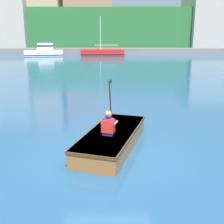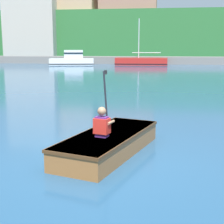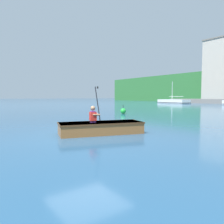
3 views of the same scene
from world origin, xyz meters
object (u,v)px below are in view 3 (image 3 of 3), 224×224
(moored_boat_dock_center_near, at_px, (173,101))
(rowboat_foreground, at_px, (102,127))
(person_paddler, at_px, (93,115))
(channel_buoy, at_px, (123,111))

(moored_boat_dock_center_near, bearing_deg, rowboat_foreground, -55.37)
(person_paddler, relative_size, channel_buoy, 1.80)
(person_paddler, bearing_deg, rowboat_foreground, 73.11)
(moored_boat_dock_center_near, height_order, rowboat_foreground, moored_boat_dock_center_near)
(rowboat_foreground, xyz_separation_m, channel_buoy, (-6.79, 6.49, -0.02))
(moored_boat_dock_center_near, xyz_separation_m, rowboat_foreground, (22.58, -32.69, -0.12))
(rowboat_foreground, height_order, channel_buoy, channel_buoy)
(person_paddler, height_order, channel_buoy, person_paddler)
(rowboat_foreground, height_order, person_paddler, person_paddler)
(moored_boat_dock_center_near, bearing_deg, person_paddler, -55.74)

